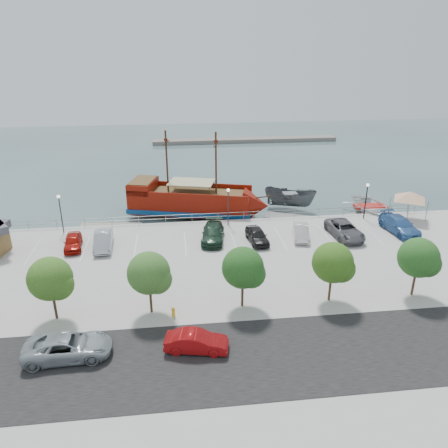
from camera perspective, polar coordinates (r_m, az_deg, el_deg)
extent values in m
plane|color=#314A4A|center=(43.91, 1.61, -4.56)|extent=(160.00, 160.00, 0.00)
cube|color=#A4A3A1|center=(27.03, 8.67, -24.31)|extent=(100.00, 58.00, 1.20)
cube|color=black|center=(30.14, 6.21, -16.69)|extent=(100.00, 8.00, 0.04)
cube|color=#9E9C96|center=(34.87, 4.04, -10.52)|extent=(100.00, 4.00, 0.05)
cylinder|color=gray|center=(50.17, 0.35, 1.47)|extent=(50.00, 0.06, 0.06)
cylinder|color=gray|center=(50.32, 0.35, 1.05)|extent=(50.00, 0.06, 0.06)
cube|color=slate|center=(96.98, 2.80, 10.89)|extent=(40.00, 3.00, 0.80)
cube|color=maroon|center=(54.33, -4.39, 2.87)|extent=(15.49, 8.39, 2.40)
cube|color=navy|center=(54.60, -4.37, 2.09)|extent=(15.83, 8.73, 0.55)
cone|color=maroon|center=(53.17, 4.20, 2.43)|extent=(4.03, 5.06, 4.44)
cube|color=maroon|center=(55.36, -10.55, 4.95)|extent=(3.90, 5.19, 1.29)
cube|color=brown|center=(55.16, -10.60, 5.63)|extent=(3.63, 4.79, 0.11)
cube|color=brown|center=(53.82, -3.95, 4.10)|extent=(12.67, 7.12, 0.14)
cube|color=maroon|center=(55.89, -3.94, 5.10)|extent=(14.31, 4.11, 0.65)
cube|color=maroon|center=(51.79, -4.98, 3.64)|extent=(14.31, 4.11, 0.65)
cylinder|color=#382111|center=(52.23, -1.06, 7.86)|extent=(0.27, 0.27, 7.58)
cylinder|color=#382111|center=(53.54, -7.47, 8.04)|extent=(0.27, 0.27, 7.58)
cylinder|color=#382111|center=(51.70, -1.07, 10.34)|extent=(0.86, 2.71, 0.13)
cylinder|color=#382111|center=(53.02, -7.60, 10.46)|extent=(0.86, 2.71, 0.13)
cube|color=#BDB686|center=(53.47, -4.28, 5.47)|extent=(6.10, 4.81, 0.11)
cylinder|color=#382111|center=(52.75, 4.94, 3.52)|extent=(2.26, 0.75, 0.55)
imported|color=#4B4F52|center=(56.95, 8.57, 3.15)|extent=(7.19, 5.51, 2.63)
imported|color=silver|center=(57.74, 18.55, 1.93)|extent=(5.82, 7.96, 1.61)
cube|color=gray|center=(52.33, -14.59, -0.44)|extent=(7.23, 2.72, 0.40)
cube|color=slate|center=(53.77, 9.35, 0.65)|extent=(7.52, 4.88, 0.42)
cube|color=gray|center=(56.53, 17.35, 0.98)|extent=(6.97, 3.75, 0.38)
cylinder|color=slate|center=(54.88, 20.81, 2.12)|extent=(0.09, 0.09, 2.41)
cylinder|color=slate|center=(56.82, 22.94, 2.47)|extent=(0.09, 0.09, 2.41)
cylinder|color=slate|center=(53.01, 22.85, 1.10)|extent=(0.09, 0.09, 2.41)
cylinder|color=slate|center=(55.00, 24.97, 1.50)|extent=(0.09, 0.09, 2.41)
pyramid|color=silver|center=(54.25, 23.23, 3.91)|extent=(5.68, 5.68, 0.99)
imported|color=#919BA0|center=(31.11, -19.72, -14.88)|extent=(5.72, 2.82, 1.56)
imported|color=#A40E10|center=(30.01, -3.61, -15.11)|extent=(4.43, 2.25, 1.39)
cylinder|color=yellow|center=(33.54, -6.62, -11.47)|extent=(0.26, 0.26, 0.65)
sphere|color=yellow|center=(33.35, -6.65, -10.97)|extent=(0.28, 0.28, 0.28)
cylinder|color=black|center=(49.75, -20.49, 1.09)|extent=(0.12, 0.12, 4.00)
sphere|color=#FFF2CC|center=(49.07, -20.82, 3.37)|extent=(0.36, 0.36, 0.36)
cylinder|color=black|center=(48.60, 0.54, 2.08)|extent=(0.12, 0.12, 4.00)
sphere|color=#FFF2CC|center=(47.90, 0.55, 4.43)|extent=(0.36, 0.36, 0.36)
cylinder|color=black|center=(52.96, 18.00, 2.69)|extent=(0.12, 0.12, 4.00)
sphere|color=#FFF2CC|center=(52.32, 18.28, 4.85)|extent=(0.36, 0.36, 0.36)
cylinder|color=#473321|center=(35.01, -21.22, -9.94)|extent=(0.20, 0.20, 2.20)
sphere|color=#32591B|center=(33.89, -21.77, -6.64)|extent=(3.20, 3.20, 3.20)
sphere|color=#32591B|center=(33.66, -20.80, -7.47)|extent=(2.20, 2.20, 2.20)
cylinder|color=#473321|center=(33.85, -9.54, -9.74)|extent=(0.20, 0.20, 2.20)
sphere|color=#315922|center=(32.70, -9.80, -6.33)|extent=(3.20, 3.20, 3.20)
sphere|color=#315922|center=(32.59, -8.71, -7.15)|extent=(2.20, 2.20, 2.20)
cylinder|color=#473321|center=(34.13, 2.41, -9.12)|extent=(0.20, 0.20, 2.20)
sphere|color=#1E4818|center=(32.98, 2.48, -5.71)|extent=(3.20, 3.20, 3.20)
sphere|color=#1E4818|center=(33.01, 3.59, -6.51)|extent=(2.20, 2.20, 2.20)
cylinder|color=#473321|center=(35.80, 13.66, -8.17)|extent=(0.20, 0.20, 2.20)
sphere|color=#2D5416|center=(34.71, 14.01, -4.90)|extent=(3.20, 3.20, 3.20)
sphere|color=#2D5416|center=(34.85, 15.04, -5.64)|extent=(2.20, 2.20, 2.20)
cylinder|color=#473321|center=(38.68, 23.52, -7.09)|extent=(0.20, 0.20, 2.20)
sphere|color=#214D1B|center=(37.67, 24.06, -4.03)|extent=(3.20, 3.20, 3.20)
sphere|color=#214D1B|center=(37.92, 24.97, -4.70)|extent=(2.20, 2.20, 2.20)
imported|color=#9F1209|center=(46.03, -19.13, -2.20)|extent=(2.17, 4.31, 1.41)
imported|color=#A6AAB2|center=(45.20, -15.50, -2.08)|extent=(1.96, 4.90, 1.59)
imported|color=#1A3524|center=(45.19, -1.47, -1.23)|extent=(3.02, 5.69, 1.57)
imported|color=black|center=(44.93, 4.35, -1.50)|extent=(2.17, 4.47, 1.47)
imported|color=silver|center=(46.46, 10.00, -1.00)|extent=(2.33, 4.49, 1.41)
imported|color=#59595D|center=(47.72, 15.49, -0.74)|extent=(3.02, 5.86, 1.58)
imported|color=#35629F|center=(50.74, 21.96, -0.14)|extent=(3.00, 6.01, 1.68)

